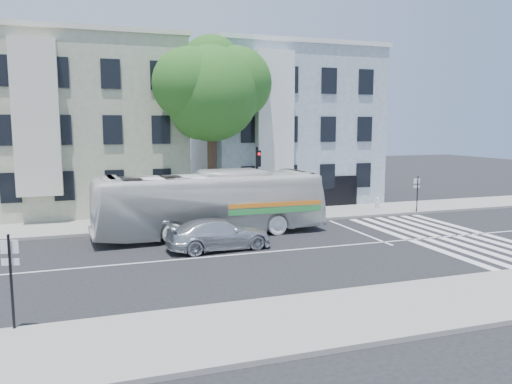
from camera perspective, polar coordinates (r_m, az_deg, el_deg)
name	(u,v)px	position (r m, az deg, el deg)	size (l,w,h in m)	color
ground	(258,253)	(22.46, 0.24, -6.97)	(120.00, 120.00, 0.00)	black
sidewalk_far	(215,219)	(29.94, -4.73, -3.15)	(80.00, 4.00, 0.15)	gray
sidewalk_near	(345,315)	(15.44, 10.18, -13.70)	(80.00, 4.00, 0.15)	gray
building_left	(87,128)	(35.56, -18.73, 6.97)	(12.00, 10.00, 11.00)	gray
building_right	(281,127)	(38.23, 2.91, 7.38)	(12.00, 10.00, 11.00)	#8791A1
street_tree	(211,88)	(30.22, -5.13, 11.72)	(7.30, 5.90, 11.10)	#2D2116
bus	(211,203)	(25.78, -5.12, -1.30)	(12.01, 2.81, 3.35)	silver
sedan	(219,234)	(23.01, -4.25, -4.82)	(4.88, 1.98, 1.42)	silver
hedge	(190,218)	(28.35, -7.52, -2.93)	(8.50, 0.84, 0.70)	#2A5B1D
traffic_signal	(258,175)	(28.14, 0.18, 1.95)	(0.45, 0.54, 4.45)	black
fire_hydrant	(377,202)	(34.41, 13.71, -1.16)	(0.41, 0.24, 0.75)	silver
near_sign_pole	(11,269)	(15.15, -26.24, -7.91)	(0.47, 0.22, 2.63)	black
far_sign_pole	(417,189)	(33.56, 17.93, 0.35)	(0.42, 0.19, 2.30)	black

